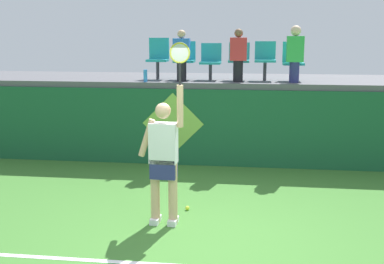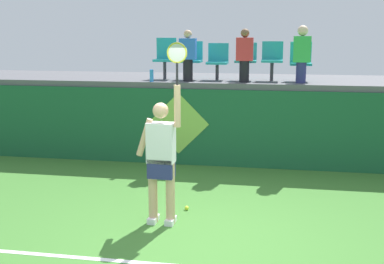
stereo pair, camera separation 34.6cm
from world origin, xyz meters
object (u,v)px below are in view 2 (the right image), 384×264
at_px(spectator_0, 302,53).
at_px(stadium_chair_3, 246,59).
at_px(stadium_chair_0, 165,56).
at_px(spectator_2, 188,55).
at_px(spectator_1, 245,55).
at_px(stadium_chair_4, 272,58).
at_px(stadium_chair_2, 218,60).
at_px(stadium_chair_5, 301,60).
at_px(tennis_player, 162,156).
at_px(stadium_chair_1, 192,58).
at_px(tennis_ball, 187,208).
at_px(water_bottle, 152,76).

bearing_deg(spectator_0, stadium_chair_3, 160.26).
distance_m(stadium_chair_0, spectator_2, 0.75).
relative_size(spectator_0, spectator_1, 1.06).
xyz_separation_m(stadium_chair_0, stadium_chair_4, (2.30, -0.01, -0.02)).
bearing_deg(stadium_chair_3, stadium_chair_2, 179.60).
height_order(stadium_chair_0, stadium_chair_5, stadium_chair_0).
xyz_separation_m(tennis_player, stadium_chair_1, (-0.28, 4.01, 1.17)).
xyz_separation_m(tennis_ball, stadium_chair_3, (0.63, 3.44, 2.12)).
relative_size(stadium_chair_1, spectator_2, 0.77).
relative_size(water_bottle, spectator_0, 0.22).
bearing_deg(tennis_player, stadium_chair_2, 85.97).
distance_m(tennis_ball, stadium_chair_5, 4.41).
bearing_deg(stadium_chair_3, spectator_1, -90.00).
xyz_separation_m(spectator_1, spectator_2, (-1.17, -0.02, -0.01)).
xyz_separation_m(water_bottle, stadium_chair_1, (0.72, 0.68, 0.33)).
bearing_deg(stadium_chair_1, water_bottle, -136.45).
bearing_deg(tennis_player, stadium_chair_4, 70.28).
height_order(tennis_player, spectator_1, spectator_1).
xyz_separation_m(stadium_chair_3, spectator_0, (1.14, -0.41, 0.14)).
xyz_separation_m(water_bottle, stadium_chair_5, (3.03, 0.69, 0.31)).
xyz_separation_m(stadium_chair_2, spectator_1, (0.60, -0.43, 0.13)).
relative_size(tennis_player, stadium_chair_2, 3.31).
distance_m(stadium_chair_4, spectator_2, 1.78).
relative_size(stadium_chair_1, stadium_chair_2, 1.05).
xyz_separation_m(stadium_chair_5, spectator_0, (0.00, -0.42, 0.16)).
distance_m(stadium_chair_3, stadium_chair_5, 1.14).
height_order(stadium_chair_0, spectator_1, spectator_1).
xyz_separation_m(stadium_chair_4, spectator_0, (0.59, -0.41, 0.13)).
height_order(water_bottle, spectator_1, spectator_1).
xyz_separation_m(tennis_ball, stadium_chair_4, (1.19, 3.44, 2.14)).
height_order(stadium_chair_1, stadium_chair_4, stadium_chair_4).
bearing_deg(stadium_chair_2, stadium_chair_1, 179.98).
height_order(stadium_chair_2, spectator_1, spectator_1).
bearing_deg(stadium_chair_1, spectator_1, -20.41).
bearing_deg(spectator_1, stadium_chair_3, 90.00).
relative_size(stadium_chair_2, spectator_1, 0.72).
bearing_deg(stadium_chair_1, tennis_ball, -81.18).
distance_m(tennis_player, spectator_2, 3.78).
xyz_separation_m(tennis_player, tennis_ball, (0.25, 0.56, -0.96)).
distance_m(stadium_chair_0, stadium_chair_1, 0.58).
height_order(stadium_chair_1, spectator_2, spectator_2).
xyz_separation_m(stadium_chair_5, spectator_2, (-2.31, -0.46, 0.10)).
bearing_deg(stadium_chair_5, spectator_1, -158.88).
xyz_separation_m(stadium_chair_0, stadium_chair_2, (1.15, -0.01, -0.06)).
relative_size(water_bottle, stadium_chair_3, 0.32).
relative_size(tennis_player, tennis_ball, 38.97).
height_order(stadium_chair_4, stadium_chair_5, stadium_chair_4).
xyz_separation_m(stadium_chair_5, spectator_1, (-1.14, -0.44, 0.12)).
relative_size(stadium_chair_2, stadium_chair_3, 0.98).
bearing_deg(stadium_chair_0, stadium_chair_1, -0.58).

